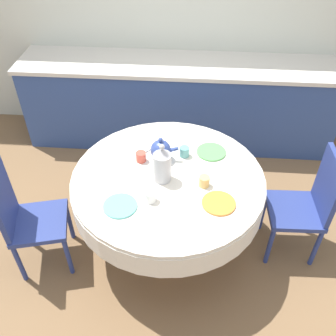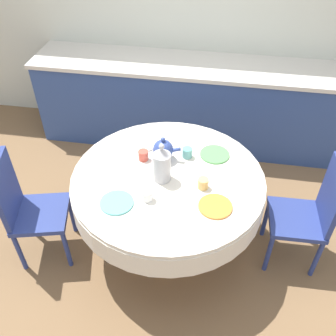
{
  "view_description": "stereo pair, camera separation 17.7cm",
  "coord_description": "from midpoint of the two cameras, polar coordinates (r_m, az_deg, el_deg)",
  "views": [
    {
      "loc": [
        0.15,
        -1.98,
        2.54
      ],
      "look_at": [
        0.0,
        0.0,
        0.81
      ],
      "focal_mm": 40.0,
      "sensor_mm": 36.0,
      "label": 1
    },
    {
      "loc": [
        0.33,
        -1.96,
        2.54
      ],
      "look_at": [
        0.0,
        0.0,
        0.81
      ],
      "focal_mm": 40.0,
      "sensor_mm": 36.0,
      "label": 2
    }
  ],
  "objects": [
    {
      "name": "wall_back",
      "position": [
        3.99,
        0.82,
        22.88
      ],
      "size": [
        7.0,
        0.05,
        2.6
      ],
      "color": "beige",
      "rests_on": "ground_plane"
    },
    {
      "name": "cup_far_right",
      "position": [
        2.84,
        0.74,
        2.46
      ],
      "size": [
        0.07,
        0.07,
        0.08
      ],
      "primitive_type": "cylinder",
      "color": "#5BA39E",
      "rests_on": "dining_table"
    },
    {
      "name": "chair_left",
      "position": [
        2.97,
        18.94,
        -5.09
      ],
      "size": [
        0.41,
        0.41,
        0.94
      ],
      "rotation": [
        0.0,
        0.0,
        -4.68
      ],
      "color": "navy",
      "rests_on": "ground_plane"
    },
    {
      "name": "cup_far_left",
      "position": [
        2.81,
        -5.94,
        1.67
      ],
      "size": [
        0.07,
        0.07,
        0.08
      ],
      "primitive_type": "cylinder",
      "color": "#CC4C3D",
      "rests_on": "dining_table"
    },
    {
      "name": "plate_far_right",
      "position": [
        2.9,
        4.88,
        2.41
      ],
      "size": [
        0.23,
        0.23,
        0.01
      ],
      "primitive_type": "cylinder",
      "color": "#5BA85B",
      "rests_on": "dining_table"
    },
    {
      "name": "cup_near_right",
      "position": [
        2.6,
        3.6,
        -2.09
      ],
      "size": [
        0.07,
        0.07,
        0.08
      ],
      "primitive_type": "cylinder",
      "color": "#DBB766",
      "rests_on": "dining_table"
    },
    {
      "name": "kitchen_counter",
      "position": [
        4.04,
        0.38,
        9.91
      ],
      "size": [
        3.24,
        0.64,
        0.91
      ],
      "color": "#2D4784",
      "rests_on": "ground_plane"
    },
    {
      "name": "plate_near_right",
      "position": [
        2.5,
        5.72,
        -5.43
      ],
      "size": [
        0.23,
        0.23,
        0.01
      ],
      "primitive_type": "cylinder",
      "color": "orange",
      "rests_on": "dining_table"
    },
    {
      "name": "chair_right",
      "position": [
        2.94,
        -22.59,
        -6.8
      ],
      "size": [
        0.49,
        0.49,
        0.94
      ],
      "rotation": [
        0.0,
        0.0,
        -1.32
      ],
      "color": "navy",
      "rests_on": "ground_plane"
    },
    {
      "name": "ground_plane",
      "position": [
        3.23,
        -1.6,
        -11.01
      ],
      "size": [
        12.0,
        12.0,
        0.0
      ],
      "primitive_type": "plane",
      "color": "brown"
    },
    {
      "name": "cup_near_left",
      "position": [
        2.49,
        -4.73,
        -4.42
      ],
      "size": [
        0.07,
        0.07,
        0.08
      ],
      "primitive_type": "cylinder",
      "color": "white",
      "rests_on": "dining_table"
    },
    {
      "name": "dining_table",
      "position": [
        2.77,
        -1.84,
        -3.19
      ],
      "size": [
        1.4,
        1.4,
        0.73
      ],
      "color": "brown",
      "rests_on": "ground_plane"
    },
    {
      "name": "teapot",
      "position": [
        2.78,
        -2.92,
        2.71
      ],
      "size": [
        0.21,
        0.15,
        0.2
      ],
      "color": "#33478E",
      "rests_on": "dining_table"
    },
    {
      "name": "coffee_carafe",
      "position": [
        2.58,
        -2.86,
        0.44
      ],
      "size": [
        0.13,
        0.13,
        0.31
      ],
      "color": "#B2B2B7",
      "rests_on": "dining_table"
    },
    {
      "name": "plate_near_left",
      "position": [
        2.5,
        -9.34,
        -5.78
      ],
      "size": [
        0.23,
        0.23,
        0.01
      ],
      "primitive_type": "cylinder",
      "color": "#60BCB7",
      "rests_on": "dining_table"
    },
    {
      "name": "plate_far_left",
      "position": [
        2.98,
        -6.28,
        3.47
      ],
      "size": [
        0.23,
        0.23,
        0.01
      ],
      "primitive_type": "cylinder",
      "color": "white",
      "rests_on": "dining_table"
    }
  ]
}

